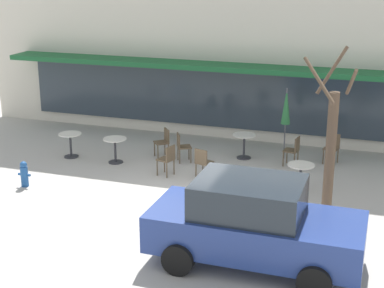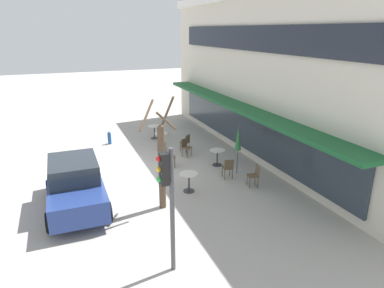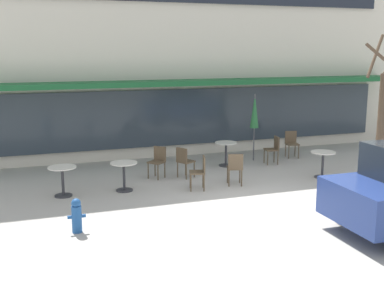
# 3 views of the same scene
# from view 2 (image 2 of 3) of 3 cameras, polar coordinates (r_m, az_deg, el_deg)

# --- Properties ---
(ground_plane) EXTENTS (80.00, 80.00, 0.00)m
(ground_plane) POSITION_cam_2_polar(r_m,az_deg,el_deg) (15.61, -10.79, -4.54)
(ground_plane) COLOR #ADA8A0
(building_facade) EXTENTS (18.80, 9.10, 7.86)m
(building_facade) POSITION_cam_2_polar(r_m,az_deg,el_deg) (18.98, 19.95, 11.10)
(building_facade) COLOR beige
(building_facade) RESTS_ON ground
(cafe_table_near_wall) EXTENTS (0.70, 0.70, 0.76)m
(cafe_table_near_wall) POSITION_cam_2_polar(r_m,az_deg,el_deg) (15.90, 4.24, -1.81)
(cafe_table_near_wall) COLOR #333338
(cafe_table_near_wall) RESTS_ON ground
(cafe_table_streetside) EXTENTS (0.70, 0.70, 0.76)m
(cafe_table_streetside) POSITION_cam_2_polar(r_m,az_deg,el_deg) (18.51, -5.15, 1.11)
(cafe_table_streetside) COLOR #333338
(cafe_table_streetside) RESTS_ON ground
(cafe_table_by_tree) EXTENTS (0.70, 0.70, 0.76)m
(cafe_table_by_tree) POSITION_cam_2_polar(r_m,az_deg,el_deg) (13.34, -0.53, -5.88)
(cafe_table_by_tree) COLOR #333338
(cafe_table_by_tree) RESTS_ON ground
(cafe_table_mid_patio) EXTENTS (0.70, 0.70, 0.76)m
(cafe_table_mid_patio) POSITION_cam_2_polar(r_m,az_deg,el_deg) (19.93, -6.31, 2.35)
(cafe_table_mid_patio) COLOR #333338
(cafe_table_mid_patio) RESTS_ON ground
(patio_umbrella_green_folded) EXTENTS (0.28, 0.28, 2.20)m
(patio_umbrella_green_folded) POSITION_cam_2_polar(r_m,az_deg,el_deg) (14.75, 7.71, 0.99)
(patio_umbrella_green_folded) COLOR #4C4C51
(patio_umbrella_green_folded) RESTS_ON ground
(cafe_chair_0) EXTENTS (0.54, 0.54, 0.89)m
(cafe_chair_0) POSITION_cam_2_polar(r_m,az_deg,el_deg) (17.02, -1.07, -0.34)
(cafe_chair_0) COLOR brown
(cafe_chair_0) RESTS_ON ground
(cafe_chair_1) EXTENTS (0.50, 0.50, 0.89)m
(cafe_chair_1) POSITION_cam_2_polar(r_m,az_deg,el_deg) (15.72, -3.81, -2.01)
(cafe_chair_1) COLOR brown
(cafe_chair_1) RESTS_ON ground
(cafe_chair_2) EXTENTS (0.47, 0.47, 0.89)m
(cafe_chair_2) POSITION_cam_2_polar(r_m,az_deg,el_deg) (13.99, 10.40, -4.97)
(cafe_chair_2) COLOR brown
(cafe_chair_2) RESTS_ON ground
(cafe_chair_3) EXTENTS (0.46, 0.46, 0.89)m
(cafe_chair_3) POSITION_cam_2_polar(r_m,az_deg,el_deg) (14.51, 6.04, -3.87)
(cafe_chair_3) COLOR brown
(cafe_chair_3) RESTS_ON ground
(cafe_chair_4) EXTENTS (0.56, 0.56, 0.89)m
(cafe_chair_4) POSITION_cam_2_polar(r_m,az_deg,el_deg) (17.73, -1.01, 0.44)
(cafe_chair_4) COLOR brown
(cafe_chair_4) RESTS_ON ground
(cafe_chair_5) EXTENTS (0.50, 0.50, 0.89)m
(cafe_chair_5) POSITION_cam_2_polar(r_m,az_deg,el_deg) (16.63, -5.09, -0.88)
(cafe_chair_5) COLOR brown
(cafe_chair_5) RESTS_ON ground
(parked_sedan) EXTENTS (4.20, 2.03, 1.76)m
(parked_sedan) POSITION_cam_2_polar(r_m,az_deg,el_deg) (12.75, -18.90, -6.37)
(parked_sedan) COLOR navy
(parked_sedan) RESTS_ON ground
(street_tree) EXTENTS (1.24, 1.23, 4.01)m
(street_tree) POSITION_cam_2_polar(r_m,az_deg,el_deg) (11.77, -5.11, -3.04)
(street_tree) COLOR brown
(street_tree) RESTS_ON ground
(traffic_light_pole) EXTENTS (0.26, 0.44, 3.40)m
(traffic_light_pole) POSITION_cam_2_polar(r_m,az_deg,el_deg) (8.41, -4.02, -7.87)
(traffic_light_pole) COLOR #47474C
(traffic_light_pole) RESTS_ON ground
(fire_hydrant) EXTENTS (0.36, 0.20, 0.71)m
(fire_hydrant) POSITION_cam_2_polar(r_m,az_deg,el_deg) (19.44, -13.60, 1.01)
(fire_hydrant) COLOR #1E4C8C
(fire_hydrant) RESTS_ON ground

